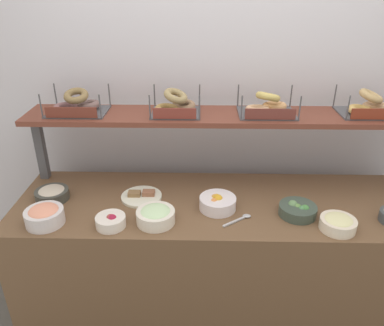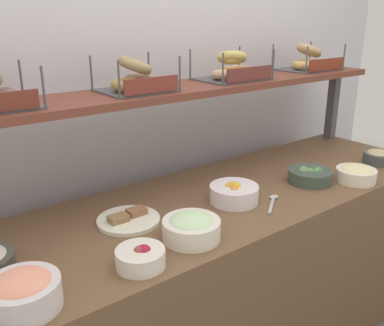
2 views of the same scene
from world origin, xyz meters
TOP-DOWN VIEW (x-y plane):
  - ground_plane at (0.00, 0.00)m, footprint 8.00×8.00m
  - back_wall at (0.00, 0.55)m, footprint 3.50×0.06m
  - deli_counter at (0.00, 0.00)m, footprint 2.30×0.70m
  - shelf_riser_left at (-1.09, 0.27)m, footprint 0.05×0.05m
  - upper_shelf at (0.00, 0.27)m, footprint 2.26×0.32m
  - bowl_fruit_salad at (-0.02, -0.07)m, footprint 0.20×0.20m
  - bowl_beet_salad at (-0.56, -0.24)m, footprint 0.15×0.15m
  - bowl_scallion_spread at (-0.34, -0.20)m, footprint 0.20×0.20m
  - bowl_potato_salad at (0.58, -0.24)m, footprint 0.18×0.18m
  - bowl_veggie_mix at (0.40, -0.12)m, footprint 0.20×0.20m
  - bowl_tuna_salad at (-0.95, 0.01)m, footprint 0.19×0.19m
  - bowl_lox_spread at (-0.91, -0.23)m, footprint 0.20×0.20m
  - serving_plate_white at (-0.45, 0.04)m, footprint 0.23×0.23m
  - serving_spoon_near_plate at (0.10, -0.17)m, footprint 0.15×0.12m
  - bagel_basket_poppy at (-0.83, 0.27)m, footprint 0.34×0.26m
  - bagel_basket_everything at (-0.26, 0.27)m, footprint 0.28×0.25m
  - bagel_basket_plain at (0.26, 0.27)m, footprint 0.32×0.26m
  - bagel_basket_sesame at (0.84, 0.29)m, footprint 0.33×0.26m

SIDE VIEW (x-z plane):
  - ground_plane at x=0.00m, z-range 0.00..0.00m
  - deli_counter at x=0.00m, z-range 0.00..0.85m
  - serving_spoon_near_plate at x=0.10m, z-range 0.85..0.86m
  - serving_plate_white at x=-0.45m, z-range 0.84..0.88m
  - bowl_veggie_mix at x=0.40m, z-range 0.84..0.92m
  - bowl_beet_salad at x=-0.56m, z-range 0.85..0.92m
  - bowl_tuna_salad at x=-0.95m, z-range 0.85..0.92m
  - bowl_potato_salad at x=0.58m, z-range 0.85..0.92m
  - bowl_fruit_salad at x=-0.02m, z-range 0.84..0.93m
  - bowl_scallion_spread at x=-0.34m, z-range 0.85..0.94m
  - bowl_lox_spread at x=-0.91m, z-range 0.85..0.95m
  - shelf_riser_left at x=-1.09m, z-range 0.85..1.25m
  - back_wall at x=0.00m, z-range 0.00..2.40m
  - upper_shelf at x=0.00m, z-range 1.25..1.28m
  - bagel_basket_poppy at x=-0.83m, z-range 1.25..1.39m
  - bagel_basket_sesame at x=0.84m, z-range 1.25..1.40m
  - bagel_basket_plain at x=0.26m, z-range 1.25..1.40m
  - bagel_basket_everything at x=-0.26m, z-range 1.25..1.40m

